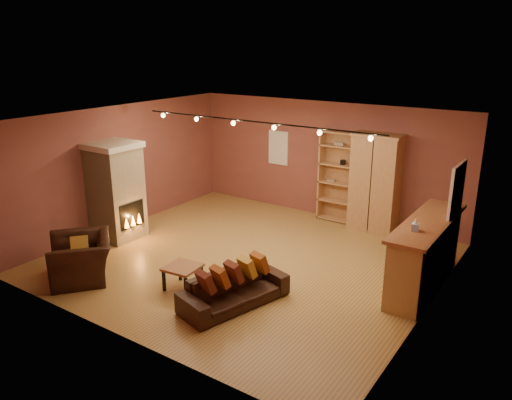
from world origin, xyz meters
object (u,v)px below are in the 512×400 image
Objects in this scene: fireplace at (116,191)px; loveseat at (234,284)px; coffee_table at (182,269)px; armchair at (80,252)px; bookcase at (339,176)px; bar_counter at (425,254)px; armoire at (375,183)px.

loveseat is (3.87, -0.97, -0.68)m from fireplace.
fireplace is 3.48× the size of coffee_table.
armchair is (1.01, -1.76, -0.54)m from fireplace.
fireplace is 0.98× the size of bookcase.
armchair is 1.94m from coffee_table.
loveseat is 1.35× the size of armchair.
armchair is (-5.23, -3.15, -0.10)m from bar_counter.
fireplace reaches higher than loveseat.
armoire is 0.86× the size of bar_counter.
armoire is 2.86m from bar_counter.
coffee_table is (-0.69, -4.76, -0.74)m from bookcase.
fireplace is 5.11m from bookcase.
bar_counter is (1.79, -2.17, -0.49)m from armoire.
bar_counter is at bearing 12.59° from fireplace.
bookcase is 0.99m from armoire.
fireplace is 3.06m from coffee_table.
loveseat is 3.16× the size of coffee_table.
armoire is (0.97, -0.17, 0.02)m from bookcase.
bar_counter is 6.11m from armchair.
fireplace is 6.41m from bar_counter.
fireplace is at bearing -133.00° from bookcase.
armoire is at bearing 8.59° from loveseat.
armoire is 4.94m from coffee_table.
fireplace reaches higher than armchair.
loveseat is 1.08m from coffee_table.
armchair is at bearing -148.97° from bar_counter.
loveseat is at bearing -85.25° from bookcase.
loveseat is (-2.37, -2.37, -0.25)m from bar_counter.
armchair reaches higher than coffee_table.
bookcase is 1.52× the size of armchair.
coffee_table is at bearing 60.37° from armchair.
armoire reaches higher than coffee_table.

